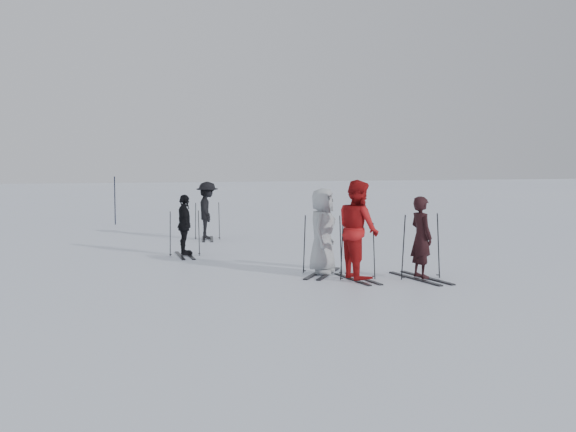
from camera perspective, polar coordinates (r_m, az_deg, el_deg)
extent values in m
plane|color=silver|center=(17.00, 0.94, -3.62)|extent=(120.00, 120.00, 0.00)
imported|color=black|center=(14.69, 10.48, -1.76)|extent=(0.46, 0.64, 1.63)
imported|color=#A41214|center=(14.41, 5.57, -1.16)|extent=(0.82, 1.01, 1.97)
imported|color=#A0A6A9|center=(15.06, 2.74, -1.27)|extent=(0.95, 1.03, 1.77)
imported|color=black|center=(18.07, -8.17, -0.78)|extent=(0.39, 0.89, 1.50)
imported|color=black|center=(21.72, -6.39, 0.39)|extent=(0.81, 1.19, 1.71)
cylinder|color=black|center=(27.31, -13.52, 1.20)|extent=(0.04, 0.04, 1.77)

